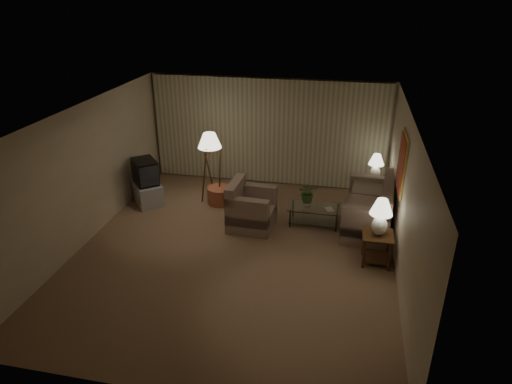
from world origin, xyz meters
TOP-DOWN VIEW (x-y plane):
  - ground at (0.00, 0.00)m, footprint 7.00×7.00m
  - room_shell at (0.02, 1.51)m, footprint 6.04×7.02m
  - sofa at (2.50, 1.46)m, footprint 2.01×1.24m
  - armchair at (0.11, 1.00)m, footprint 1.04×0.99m
  - side_table_near at (2.65, 0.11)m, footprint 0.55×0.55m
  - side_table_far at (2.65, 2.71)m, footprint 0.46×0.39m
  - table_lamp_near at (2.65, 0.11)m, footprint 0.41×0.41m
  - table_lamp_far at (2.65, 2.71)m, footprint 0.35×0.35m
  - coffee_table at (1.39, 1.36)m, footprint 1.11×0.60m
  - tv_cabinet at (-2.55, 1.64)m, footprint 1.40×1.40m
  - crt_tv at (-2.55, 1.64)m, footprint 1.13×1.13m
  - floor_lamp at (-1.10, 2.06)m, footprint 0.54×0.54m
  - ottoman at (-0.87, 1.96)m, footprint 0.60×0.60m
  - vase at (1.24, 1.36)m, footprint 0.19×0.19m
  - flowers at (1.24, 1.36)m, footprint 0.44×0.40m
  - book at (1.64, 1.26)m, footprint 0.22×0.25m

SIDE VIEW (x-z plane):
  - ground at x=0.00m, z-range 0.00..0.00m
  - ottoman at x=-0.87m, z-range 0.00..0.40m
  - tv_cabinet at x=-2.55m, z-range 0.00..0.50m
  - coffee_table at x=1.39m, z-range 0.07..0.48m
  - side_table_far at x=2.65m, z-range 0.09..0.69m
  - armchair at x=0.11m, z-range 0.00..0.80m
  - sofa at x=2.50m, z-range 0.00..0.82m
  - side_table_near at x=2.65m, z-range 0.11..0.71m
  - book at x=1.64m, z-range 0.41..0.43m
  - vase at x=1.24m, z-range 0.42..0.58m
  - crt_tv at x=-2.55m, z-range 0.50..1.07m
  - flowers at x=1.24m, z-range 0.58..1.02m
  - floor_lamp at x=-1.10m, z-range 0.04..1.71m
  - table_lamp_far at x=2.65m, z-range 0.66..1.27m
  - table_lamp_near at x=2.65m, z-range 0.66..1.37m
  - room_shell at x=0.02m, z-range 0.39..3.11m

